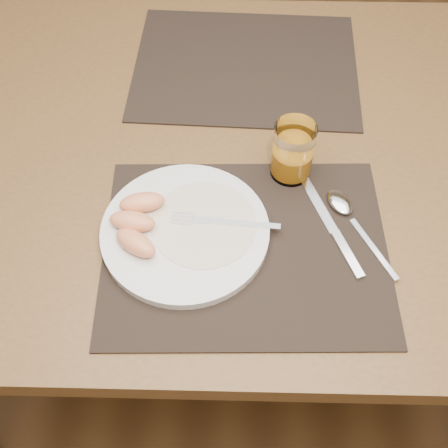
% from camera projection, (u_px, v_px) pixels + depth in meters
% --- Properties ---
extents(ground, '(5.00, 5.00, 0.00)m').
position_uv_depth(ground, '(232.00, 322.00, 1.63)').
color(ground, brown).
rests_on(ground, ground).
extents(table, '(1.40, 0.90, 0.75)m').
position_uv_depth(table, '(236.00, 176.00, 1.09)').
color(table, brown).
rests_on(table, ground).
extents(placemat_near, '(0.46, 0.36, 0.00)m').
position_uv_depth(placemat_near, '(245.00, 248.00, 0.89)').
color(placemat_near, black).
rests_on(placemat_near, table).
extents(placemat_far, '(0.46, 0.37, 0.00)m').
position_uv_depth(placemat_far, '(246.00, 66.00, 1.14)').
color(placemat_far, black).
rests_on(placemat_far, table).
extents(plate, '(0.27, 0.27, 0.02)m').
position_uv_depth(plate, '(185.00, 232.00, 0.90)').
color(plate, white).
rests_on(plate, placemat_near).
extents(plate_dressing, '(0.17, 0.17, 0.00)m').
position_uv_depth(plate_dressing, '(204.00, 224.00, 0.90)').
color(plate_dressing, white).
rests_on(plate_dressing, plate).
extents(fork, '(0.18, 0.03, 0.00)m').
position_uv_depth(fork, '(216.00, 221.00, 0.90)').
color(fork, silver).
rests_on(fork, plate).
extents(knife, '(0.09, 0.21, 0.01)m').
position_uv_depth(knife, '(334.00, 232.00, 0.90)').
color(knife, silver).
rests_on(knife, placemat_near).
extents(spoon, '(0.11, 0.18, 0.01)m').
position_uv_depth(spoon, '(345.00, 209.00, 0.93)').
color(spoon, silver).
rests_on(spoon, placemat_near).
extents(juice_glass, '(0.07, 0.07, 0.11)m').
position_uv_depth(juice_glass, '(293.00, 153.00, 0.94)').
color(juice_glass, white).
rests_on(juice_glass, placemat_near).
extents(grapefruit_wedges, '(0.09, 0.14, 0.03)m').
position_uv_depth(grapefruit_wedges, '(137.00, 222.00, 0.88)').
color(grapefruit_wedges, '#F19862').
rests_on(grapefruit_wedges, plate).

